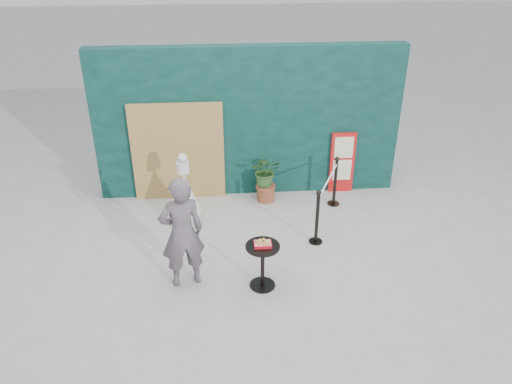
# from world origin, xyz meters

# --- Properties ---
(ground) EXTENTS (60.00, 60.00, 0.00)m
(ground) POSITION_xyz_m (0.00, 0.00, 0.00)
(ground) COLOR #ADAAA5
(ground) RESTS_ON ground
(back_wall) EXTENTS (6.00, 0.30, 3.00)m
(back_wall) POSITION_xyz_m (0.00, 3.15, 1.50)
(back_wall) COLOR black
(back_wall) RESTS_ON ground
(bamboo_fence) EXTENTS (1.80, 0.08, 2.00)m
(bamboo_fence) POSITION_xyz_m (-1.40, 2.94, 1.00)
(bamboo_fence) COLOR tan
(bamboo_fence) RESTS_ON ground
(woman) EXTENTS (0.76, 0.60, 1.83)m
(woman) POSITION_xyz_m (-1.18, 0.17, 0.92)
(woman) COLOR #62545E
(woman) RESTS_ON ground
(menu_board) EXTENTS (0.50, 0.07, 1.30)m
(menu_board) POSITION_xyz_m (1.90, 2.95, 0.65)
(menu_board) COLOR red
(menu_board) RESTS_ON ground
(statue) EXTENTS (0.55, 0.55, 1.42)m
(statue) POSITION_xyz_m (-1.25, 1.95, 0.58)
(statue) COLOR silver
(statue) RESTS_ON ground
(cafe_table) EXTENTS (0.52, 0.52, 0.75)m
(cafe_table) POSITION_xyz_m (0.01, -0.01, 0.50)
(cafe_table) COLOR black
(cafe_table) RESTS_ON ground
(food_basket) EXTENTS (0.26, 0.19, 0.11)m
(food_basket) POSITION_xyz_m (0.01, -0.01, 0.79)
(food_basket) COLOR red
(food_basket) RESTS_ON cafe_table
(planter) EXTENTS (0.58, 0.51, 0.99)m
(planter) POSITION_xyz_m (0.31, 2.68, 0.58)
(planter) COLOR brown
(planter) RESTS_ON ground
(stanchion_barrier) EXTENTS (0.84, 1.54, 1.03)m
(stanchion_barrier) POSITION_xyz_m (1.35, 1.76, 0.49)
(stanchion_barrier) COLOR black
(stanchion_barrier) RESTS_ON ground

